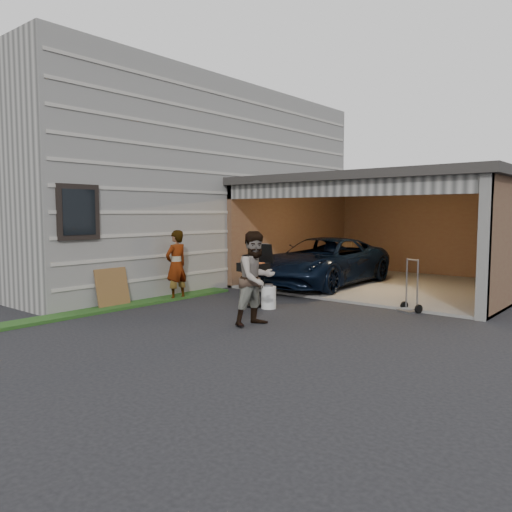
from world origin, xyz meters
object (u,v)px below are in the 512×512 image
at_px(woman, 176,265).
at_px(propane_tank, 269,297).
at_px(man, 256,278).
at_px(bbq_grill, 254,270).
at_px(hand_truck, 410,302).
at_px(minivan, 323,264).
at_px(plywood_panel, 112,288).

xyz_separation_m(woman, propane_tank, (2.26, 0.54, -0.57)).
bearing_deg(woman, man, 74.12).
xyz_separation_m(bbq_grill, propane_tank, (0.38, 0.00, -0.56)).
distance_m(bbq_grill, hand_truck, 3.23).
bearing_deg(propane_tank, minivan, 102.91).
xyz_separation_m(woman, man, (3.05, -0.80, 0.04)).
bearing_deg(plywood_panel, woman, 78.66).
bearing_deg(minivan, man, -74.15).
xyz_separation_m(man, plywood_panel, (-3.35, -0.69, -0.42)).
relative_size(plywood_panel, hand_truck, 0.78).
height_order(minivan, hand_truck, minivan).
relative_size(propane_tank, hand_truck, 0.43).
bearing_deg(hand_truck, man, -95.78).
distance_m(man, bbq_grill, 1.78).
distance_m(minivan, man, 4.88).
bearing_deg(man, woman, 84.87).
xyz_separation_m(propane_tank, plywood_panel, (-2.56, -2.03, 0.18)).
bearing_deg(minivan, woman, -114.09).
bearing_deg(plywood_panel, minivan, 71.21).
xyz_separation_m(man, hand_truck, (1.61, 2.89, -0.63)).
bearing_deg(man, plywood_panel, 111.33).
bearing_deg(propane_tank, hand_truck, 32.90).
xyz_separation_m(propane_tank, hand_truck, (2.39, 1.55, -0.03)).
relative_size(minivan, bbq_grill, 3.41).
xyz_separation_m(woman, hand_truck, (4.65, 2.09, -0.59)).
bearing_deg(hand_truck, woman, -132.55).
distance_m(man, hand_truck, 3.37).
height_order(propane_tank, hand_truck, hand_truck).
height_order(propane_tank, plywood_panel, plywood_panel).
relative_size(woman, bbq_grill, 1.20).
bearing_deg(hand_truck, minivan, 174.45).
bearing_deg(bbq_grill, minivan, 96.38).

